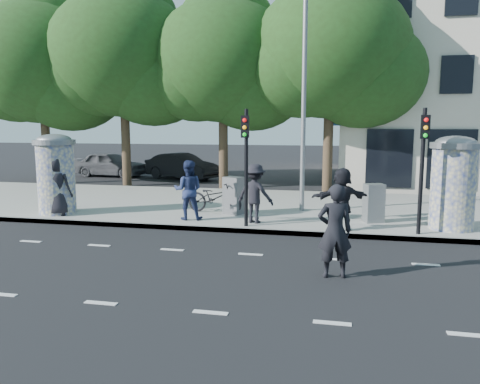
% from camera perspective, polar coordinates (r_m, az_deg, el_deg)
% --- Properties ---
extents(ground, '(120.00, 120.00, 0.00)m').
position_cam_1_polar(ground, '(10.08, -0.21, -9.76)').
color(ground, black).
rests_on(ground, ground).
extents(sidewalk, '(40.00, 8.00, 0.15)m').
position_cam_1_polar(sidewalk, '(17.26, 5.08, -1.91)').
color(sidewalk, gray).
rests_on(sidewalk, ground).
extents(curb, '(40.00, 0.10, 0.16)m').
position_cam_1_polar(curb, '(13.43, 3.02, -4.84)').
color(curb, slate).
rests_on(curb, ground).
extents(lane_dash_near, '(32.00, 0.12, 0.01)m').
position_cam_1_polar(lane_dash_near, '(8.08, -3.63, -14.46)').
color(lane_dash_near, silver).
rests_on(lane_dash_near, ground).
extents(lane_dash_far, '(32.00, 0.12, 0.01)m').
position_cam_1_polar(lane_dash_far, '(11.39, 1.30, -7.61)').
color(lane_dash_far, silver).
rests_on(lane_dash_far, ground).
extents(ad_column_left, '(1.36, 1.36, 2.65)m').
position_cam_1_polar(ad_column_left, '(16.74, -21.53, 2.28)').
color(ad_column_left, beige).
rests_on(ad_column_left, sidewalk).
extents(ad_column_right, '(1.36, 1.36, 2.65)m').
position_cam_1_polar(ad_column_right, '(14.51, 24.57, 1.26)').
color(ad_column_right, beige).
rests_on(ad_column_right, sidewalk).
extents(traffic_pole_near, '(0.22, 0.31, 3.40)m').
position_cam_1_polar(traffic_pole_near, '(13.45, 0.72, 4.48)').
color(traffic_pole_near, black).
rests_on(traffic_pole_near, sidewalk).
extents(traffic_pole_far, '(0.22, 0.31, 3.40)m').
position_cam_1_polar(traffic_pole_far, '(13.37, 21.39, 3.89)').
color(traffic_pole_far, black).
rests_on(traffic_pole_far, sidewalk).
extents(street_lamp, '(0.25, 0.93, 8.00)m').
position_cam_1_polar(street_lamp, '(16.14, 7.83, 14.16)').
color(street_lamp, slate).
rests_on(street_lamp, sidewalk).
extents(tree_far_left, '(7.20, 7.20, 9.26)m').
position_cam_1_polar(tree_far_left, '(26.71, -23.06, 14.24)').
color(tree_far_left, '#38281C').
rests_on(tree_far_left, ground).
extents(tree_mid_left, '(7.20, 7.20, 9.57)m').
position_cam_1_polar(tree_mid_left, '(24.51, -14.10, 15.97)').
color(tree_mid_left, '#38281C').
rests_on(tree_mid_left, ground).
extents(tree_near_left, '(6.80, 6.80, 8.97)m').
position_cam_1_polar(tree_near_left, '(22.94, -2.10, 15.65)').
color(tree_near_left, '#38281C').
rests_on(tree_near_left, ground).
extents(tree_center, '(7.00, 7.00, 9.30)m').
position_cam_1_polar(tree_center, '(21.91, 10.97, 16.52)').
color(tree_center, '#38281C').
rests_on(tree_center, ground).
extents(ped_a, '(0.96, 0.64, 1.92)m').
position_cam_1_polar(ped_a, '(16.38, -21.35, 0.66)').
color(ped_a, black).
rests_on(ped_a, sidewalk).
extents(ped_c, '(1.02, 0.86, 1.86)m').
position_cam_1_polar(ped_c, '(14.67, -6.33, 0.24)').
color(ped_c, navy).
rests_on(ped_c, sidewalk).
extents(ped_d, '(1.30, 0.96, 1.79)m').
position_cam_1_polar(ped_d, '(14.11, 1.86, -0.18)').
color(ped_d, black).
rests_on(ped_d, sidewalk).
extents(ped_f, '(1.76, 1.18, 1.78)m').
position_cam_1_polar(ped_f, '(13.38, 12.28, -0.85)').
color(ped_f, black).
rests_on(ped_f, sidewalk).
extents(man_road, '(0.79, 0.60, 1.94)m').
position_cam_1_polar(man_road, '(9.73, 11.47, -4.68)').
color(man_road, black).
rests_on(man_road, ground).
extents(bicycle, '(1.07, 2.09, 1.05)m').
position_cam_1_polar(bicycle, '(15.74, -3.14, -0.68)').
color(bicycle, black).
rests_on(bicycle, sidewalk).
extents(cabinet_left, '(0.72, 0.64, 1.24)m').
position_cam_1_polar(cabinet_left, '(15.52, -0.82, -0.43)').
color(cabinet_left, slate).
rests_on(cabinet_left, sidewalk).
extents(cabinet_right, '(0.67, 0.59, 1.17)m').
position_cam_1_polar(cabinet_right, '(14.80, 15.99, -1.31)').
color(cabinet_right, gray).
rests_on(cabinet_right, sidewalk).
extents(car_left, '(2.15, 4.50, 1.49)m').
position_cam_1_polar(car_left, '(29.11, -15.54, 3.30)').
color(car_left, '#4E4F55').
rests_on(car_left, ground).
extents(car_mid, '(3.11, 4.70, 1.46)m').
position_cam_1_polar(car_mid, '(26.92, -7.12, 3.14)').
color(car_mid, black).
rests_on(car_mid, ground).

